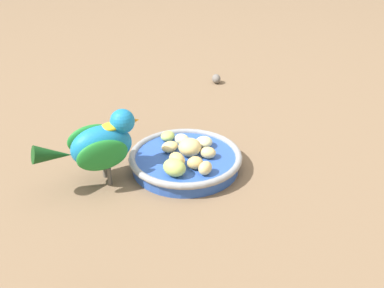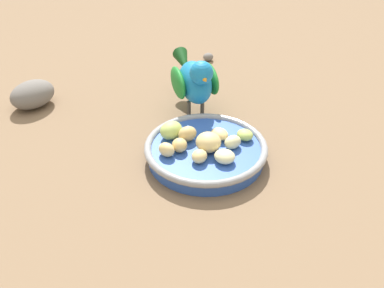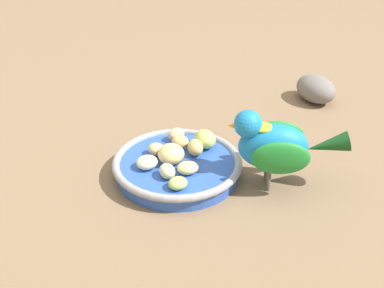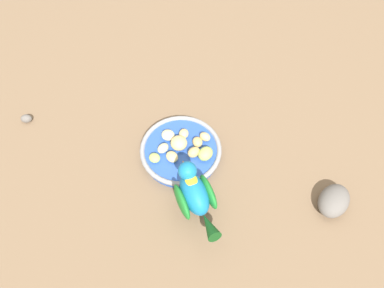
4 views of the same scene
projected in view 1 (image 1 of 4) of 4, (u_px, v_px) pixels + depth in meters
The scene contains 14 objects.
ground_plane at pixel (174, 179), 0.78m from camera, with size 4.00×4.00×0.00m, color #7A6047.
feeding_bowl at pixel (185, 160), 0.80m from camera, with size 0.20×0.20×0.03m.
apple_piece_0 at pixel (190, 147), 0.80m from camera, with size 0.04×0.04×0.03m, color #E5C67F.
apple_piece_1 at pixel (174, 167), 0.74m from camera, with size 0.04×0.03×0.03m, color #B2CC66.
apple_piece_2 at pixel (176, 158), 0.77m from camera, with size 0.03×0.02×0.02m, color tan.
apple_piece_3 at pixel (204, 142), 0.83m from camera, with size 0.03×0.03×0.02m, color beige.
apple_piece_4 at pixel (182, 140), 0.83m from camera, with size 0.03×0.02×0.02m, color beige.
apple_piece_5 at pixel (195, 163), 0.76m from camera, with size 0.03×0.02×0.02m, color tan.
apple_piece_6 at pixel (170, 147), 0.81m from camera, with size 0.03×0.03×0.02m, color #E5C67F.
apple_piece_7 at pixel (168, 136), 0.85m from camera, with size 0.03×0.02×0.02m, color #B2CC66.
apple_piece_8 at pixel (205, 168), 0.75m from camera, with size 0.03×0.02×0.02m, color #E5C67F.
apple_piece_9 at pixel (208, 153), 0.79m from camera, with size 0.03×0.02×0.02m, color #E5C67F.
parrot at pixel (99, 144), 0.74m from camera, with size 0.09×0.18×0.12m.
pebble_0 at pixel (216, 79), 1.16m from camera, with size 0.03×0.02×0.02m, color slate.
Camera 1 is at (-0.63, 0.18, 0.43)m, focal length 43.53 mm.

